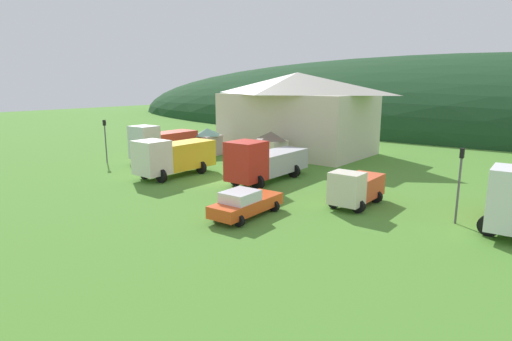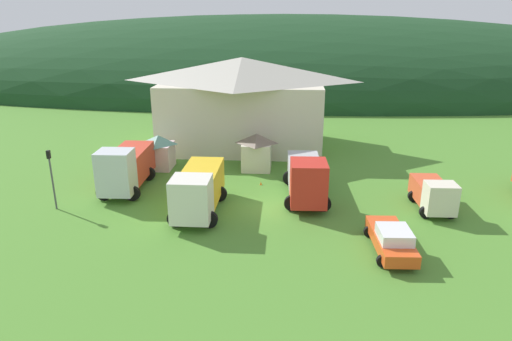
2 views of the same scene
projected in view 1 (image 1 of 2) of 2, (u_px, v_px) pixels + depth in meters
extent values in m
plane|color=#4C842D|center=(222.00, 181.00, 33.74)|extent=(200.00, 200.00, 0.00)
ellipsoid|color=#193D1E|center=(441.00, 124.00, 79.98)|extent=(160.28, 60.00, 25.62)
cube|color=beige|center=(297.00, 123.00, 46.98)|extent=(15.41, 9.93, 6.55)
pyramid|color=#B7B2A3|center=(297.00, 83.00, 46.07)|extent=(16.64, 10.73, 2.29)
cube|color=beige|center=(271.00, 152.00, 40.63)|extent=(2.47, 2.36, 2.36)
pyramid|color=#6B5B4C|center=(271.00, 136.00, 40.30)|extent=(2.66, 2.55, 0.83)
cube|color=beige|center=(208.00, 145.00, 45.68)|extent=(2.25, 2.52, 2.18)
pyramid|color=#4C7A6B|center=(207.00, 132.00, 45.38)|extent=(2.43, 2.72, 0.76)
cube|color=silver|center=(144.00, 142.00, 40.38)|extent=(2.46, 2.11, 3.17)
cube|color=black|center=(143.00, 135.00, 40.15)|extent=(1.33, 1.67, 1.01)
cube|color=red|center=(172.00, 143.00, 43.21)|extent=(2.53, 5.06, 2.29)
cylinder|color=black|center=(152.00, 160.00, 40.08)|extent=(1.10, 0.30, 1.10)
cylinder|color=black|center=(138.00, 158.00, 41.33)|extent=(1.10, 0.30, 1.10)
cylinder|color=black|center=(185.00, 154.00, 43.41)|extent=(1.10, 0.30, 1.10)
cylinder|color=black|center=(172.00, 152.00, 44.66)|extent=(1.10, 0.30, 1.10)
cube|color=silver|center=(152.00, 157.00, 33.61)|extent=(2.43, 2.28, 2.72)
cube|color=black|center=(150.00, 150.00, 33.40)|extent=(1.31, 1.82, 0.87)
cube|color=gold|center=(186.00, 155.00, 36.41)|extent=(2.44, 4.94, 2.22)
cylinder|color=black|center=(161.00, 176.00, 33.23)|extent=(1.10, 0.30, 1.10)
cylinder|color=black|center=(145.00, 172.00, 34.54)|extent=(1.10, 0.30, 1.10)
cylinder|color=black|center=(201.00, 167.00, 36.55)|extent=(1.10, 0.30, 1.10)
cylinder|color=black|center=(184.00, 164.00, 37.86)|extent=(1.10, 0.30, 1.10)
cube|color=red|center=(246.00, 161.00, 31.41)|extent=(2.48, 2.62, 2.96)
cube|color=black|center=(245.00, 153.00, 31.17)|extent=(1.36, 2.07, 0.95)
cube|color=#B2B2B7|center=(278.00, 161.00, 34.82)|extent=(2.59, 5.92, 1.68)
cylinder|color=black|center=(258.00, 182.00, 31.09)|extent=(1.10, 0.30, 1.10)
cylinder|color=black|center=(236.00, 179.00, 32.33)|extent=(1.10, 0.30, 1.10)
cylinder|color=black|center=(294.00, 171.00, 35.06)|extent=(1.10, 0.30, 1.10)
cylinder|color=black|center=(273.00, 168.00, 36.30)|extent=(1.10, 0.30, 1.10)
cube|color=beige|center=(347.00, 188.00, 25.87)|extent=(1.98, 1.61, 2.01)
cube|color=black|center=(347.00, 182.00, 25.72)|extent=(1.08, 1.28, 0.64)
cube|color=#DB512D|center=(362.00, 186.00, 27.75)|extent=(2.02, 3.14, 1.40)
cylinder|color=black|center=(359.00, 206.00, 25.59)|extent=(0.80, 0.30, 0.80)
cylinder|color=black|center=(334.00, 202.00, 26.57)|extent=(0.80, 0.30, 0.80)
cylinder|color=black|center=(376.00, 197.00, 27.76)|extent=(0.80, 0.30, 0.80)
cylinder|color=black|center=(353.00, 193.00, 28.74)|extent=(0.80, 0.30, 0.80)
cylinder|color=black|center=(489.00, 226.00, 21.72)|extent=(1.10, 0.30, 1.10)
cylinder|color=black|center=(498.00, 207.00, 24.97)|extent=(1.10, 0.30, 1.10)
cube|color=#E54E1D|center=(247.00, 205.00, 24.90)|extent=(2.06, 5.17, 0.70)
cube|color=silver|center=(240.00, 196.00, 24.28)|extent=(1.78, 2.11, 0.62)
cylinder|color=black|center=(239.00, 221.00, 23.14)|extent=(0.68, 0.24, 0.68)
cylinder|color=black|center=(217.00, 215.00, 24.07)|extent=(0.68, 0.24, 0.68)
cylinder|color=black|center=(274.00, 206.00, 25.87)|extent=(0.68, 0.24, 0.68)
cylinder|color=black|center=(253.00, 202.00, 26.80)|extent=(0.68, 0.24, 0.68)
cylinder|color=#4C4C51|center=(106.00, 144.00, 41.35)|extent=(0.12, 0.12, 3.66)
cube|color=black|center=(104.00, 123.00, 40.92)|extent=(0.20, 0.24, 0.55)
sphere|color=green|center=(105.00, 123.00, 41.02)|extent=(0.14, 0.14, 0.14)
cylinder|color=#4C4C51|center=(458.00, 191.00, 23.37)|extent=(0.12, 0.12, 3.75)
cube|color=black|center=(462.00, 153.00, 22.93)|extent=(0.20, 0.24, 0.55)
sphere|color=green|center=(463.00, 153.00, 23.03)|extent=(0.14, 0.14, 0.14)
cone|color=orange|center=(251.00, 171.00, 37.62)|extent=(0.36, 0.36, 0.54)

